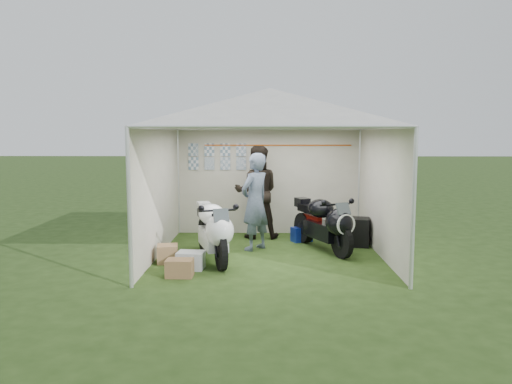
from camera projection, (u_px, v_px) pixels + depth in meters
The scene contains 12 objects.
ground at pixel (269, 254), 9.13m from camera, with size 80.00×80.00×0.00m, color #243B12.
canopy_tent at pixel (270, 113), 8.86m from camera, with size 5.66×5.66×3.00m.
motorcycle_white at pixel (213, 229), 8.59m from camera, with size 0.88×2.00×1.01m.
motorcycle_black at pixel (325, 222), 9.33m from camera, with size 1.05×1.91×1.00m.
paddock_stand at pixel (302, 234), 10.23m from camera, with size 0.40×0.25×0.30m, color blue.
person_dark_jacket at pixel (257, 192), 10.50m from camera, with size 0.95×0.74×1.95m, color black.
person_blue_jacket at pixel (255, 202), 9.42m from camera, with size 0.67×0.44×1.84m, color slate.
equipment_box at pixel (355, 232), 9.83m from camera, with size 0.55×0.44×0.55m, color black.
crate_0 at pixel (191, 260), 8.15m from camera, with size 0.43×0.33×0.29m, color #B3B7BC.
crate_1 at pixel (167, 254), 8.54m from camera, with size 0.34×0.34×0.31m, color olive.
crate_2 at pixel (191, 259), 8.35m from camera, with size 0.32×0.27×0.24m, color silver.
crate_3 at pixel (180, 268), 7.70m from camera, with size 0.41×0.29×0.27m, color brown.
Camera 1 is at (-0.09, -8.94, 2.20)m, focal length 35.00 mm.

